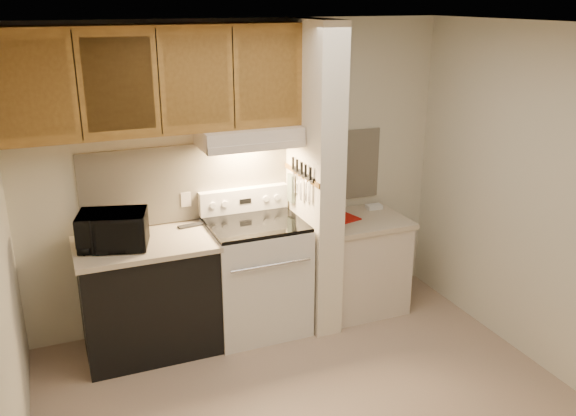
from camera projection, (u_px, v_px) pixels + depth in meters
floor at (314, 406)px, 4.17m from camera, size 3.60×3.60×0.00m
ceiling at (320, 26)px, 3.35m from camera, size 3.60×3.60×0.00m
wall_back at (241, 175)px, 5.07m from camera, size 3.60×2.50×0.02m
wall_right at (542, 202)px, 4.40m from camera, size 0.02×3.00×2.50m
backsplash at (241, 177)px, 5.06m from camera, size 2.60×0.02×0.63m
range_body at (256, 277)px, 5.03m from camera, size 0.76×0.65×0.92m
oven_window at (270, 289)px, 4.74m from camera, size 0.50×0.01×0.30m
oven_handle at (271, 265)px, 4.63m from camera, size 0.65×0.02×0.02m
cooktop at (255, 224)px, 4.87m from camera, size 0.74×0.64×0.03m
range_backguard at (244, 200)px, 5.08m from camera, size 0.76×0.08×0.20m
range_display at (245, 201)px, 5.05m from camera, size 0.10×0.01×0.04m
range_knob_left_outer at (213, 205)px, 4.94m from camera, size 0.05×0.02×0.05m
range_knob_left_inner at (225, 204)px, 4.98m from camera, size 0.05×0.02×0.05m
range_knob_right_inner at (266, 199)px, 5.11m from camera, size 0.05×0.02×0.05m
range_knob_right_outer at (277, 197)px, 5.14m from camera, size 0.05×0.02×0.05m
dishwasher_front at (149, 298)px, 4.73m from camera, size 1.00×0.63×0.87m
left_countertop at (145, 244)px, 4.58m from camera, size 1.04×0.67×0.04m
spoon_rest at (191, 226)px, 4.88m from camera, size 0.21×0.09×0.01m
teal_jar at (97, 248)px, 4.35m from camera, size 0.08×0.08×0.09m
outlet at (186, 200)px, 4.93m from camera, size 0.08×0.01×0.12m
microwave at (113, 230)px, 4.43m from camera, size 0.55×0.44×0.27m
partition_pillar at (314, 179)px, 4.95m from camera, size 0.22×0.70×2.50m
pillar_trim at (301, 175)px, 4.89m from camera, size 0.01×0.70×0.04m
knife_strip at (303, 174)px, 4.84m from camera, size 0.02×0.42×0.04m
knife_blade_a at (309, 192)px, 4.73m from camera, size 0.01×0.03×0.16m
knife_handle_a at (310, 174)px, 4.66m from camera, size 0.02×0.02×0.10m
knife_blade_b at (306, 191)px, 4.79m from camera, size 0.01×0.04×0.18m
knife_handle_b at (306, 171)px, 4.75m from camera, size 0.02×0.02×0.10m
knife_blade_c at (301, 188)px, 4.87m from camera, size 0.01×0.04×0.20m
knife_handle_c at (302, 168)px, 4.81m from camera, size 0.02×0.02×0.10m
knife_blade_d at (297, 184)px, 4.94m from camera, size 0.01×0.04×0.16m
knife_handle_d at (297, 165)px, 4.89m from camera, size 0.02×0.02×0.10m
knife_blade_e at (294, 182)px, 5.01m from camera, size 0.01×0.04×0.18m
knife_handle_e at (293, 163)px, 4.97m from camera, size 0.02×0.02×0.10m
oven_mitt at (291, 188)px, 5.08m from camera, size 0.03×0.10×0.24m
right_cab_base at (360, 265)px, 5.39m from camera, size 0.70×0.60×0.81m
right_countertop at (362, 220)px, 5.25m from camera, size 0.74×0.64×0.04m
red_folder at (338, 217)px, 5.26m from camera, size 0.32×0.38×0.01m
white_box at (374, 207)px, 5.47m from camera, size 0.14×0.10×0.04m
range_hood at (249, 136)px, 4.75m from camera, size 0.78×0.44×0.15m
hood_lip at (258, 147)px, 4.59m from camera, size 0.78×0.04×0.06m
upper_cabinets at (155, 80)px, 4.40m from camera, size 2.18×0.33×0.77m
cab_door_a at (33, 89)px, 3.96m from camera, size 0.46×0.01×0.63m
cab_gap_a at (77, 87)px, 4.06m from camera, size 0.01×0.01×0.73m
cab_door_b at (119, 84)px, 4.16m from camera, size 0.46×0.01×0.63m
cab_gap_b at (159, 82)px, 4.26m from camera, size 0.01×0.01×0.73m
cab_door_c at (197, 81)px, 4.35m from camera, size 0.46×0.01×0.63m
cab_gap_c at (233, 79)px, 4.45m from camera, size 0.01×0.01×0.73m
cab_door_d at (268, 77)px, 4.55m from camera, size 0.46×0.01×0.63m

